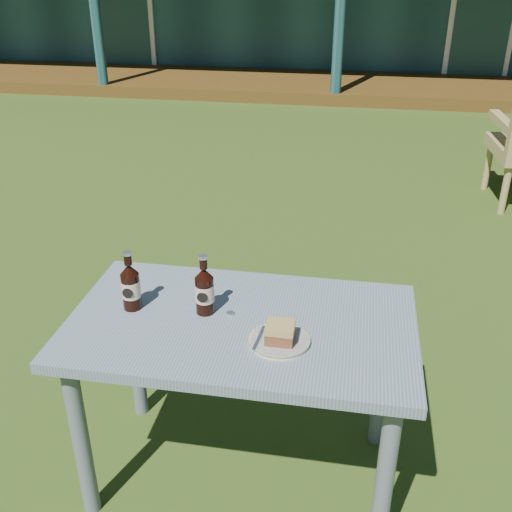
% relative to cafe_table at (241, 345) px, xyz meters
% --- Properties ---
extents(ground, '(80.00, 80.00, 0.00)m').
position_rel_cafe_table_xyz_m(ground, '(0.00, 1.60, -0.62)').
color(ground, '#334916').
extents(cafe_table, '(1.20, 0.70, 0.72)m').
position_rel_cafe_table_xyz_m(cafe_table, '(0.00, 0.00, 0.00)').
color(cafe_table, slate).
rests_on(cafe_table, ground).
extents(plate, '(0.20, 0.20, 0.01)m').
position_rel_cafe_table_xyz_m(plate, '(0.15, -0.10, 0.11)').
color(plate, silver).
rests_on(plate, cafe_table).
extents(cake_slice, '(0.09, 0.09, 0.06)m').
position_rel_cafe_table_xyz_m(cake_slice, '(0.15, -0.11, 0.15)').
color(cake_slice, brown).
rests_on(cake_slice, plate).
extents(fork, '(0.02, 0.14, 0.00)m').
position_rel_cafe_table_xyz_m(fork, '(0.08, -0.11, 0.12)').
color(fork, silver).
rests_on(fork, plate).
extents(cola_bottle_near, '(0.07, 0.07, 0.22)m').
position_rel_cafe_table_xyz_m(cola_bottle_near, '(-0.13, 0.03, 0.19)').
color(cola_bottle_near, black).
rests_on(cola_bottle_near, cafe_table).
extents(cola_bottle_far, '(0.07, 0.07, 0.22)m').
position_rel_cafe_table_xyz_m(cola_bottle_far, '(-0.40, 0.02, 0.19)').
color(cola_bottle_far, black).
rests_on(cola_bottle_far, cafe_table).
extents(bottle_cap, '(0.03, 0.03, 0.01)m').
position_rel_cafe_table_xyz_m(bottle_cap, '(-0.04, 0.03, 0.11)').
color(bottle_cap, silver).
rests_on(bottle_cap, cafe_table).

